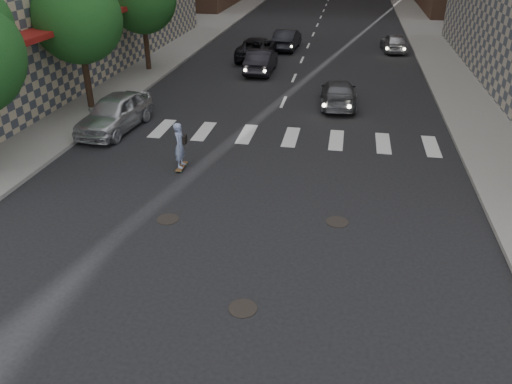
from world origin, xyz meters
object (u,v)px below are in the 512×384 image
at_px(skateboarder, 180,145).
at_px(traffic_car_d, 394,42).
at_px(silver_sedan, 115,113).
at_px(tree_b, 79,14).
at_px(traffic_car_c, 257,48).
at_px(traffic_car_e, 287,39).
at_px(traffic_car_b, 338,93).
at_px(traffic_car_a, 261,61).

relative_size(skateboarder, traffic_car_d, 0.47).
bearing_deg(silver_sedan, traffic_car_d, 60.25).
bearing_deg(tree_b, silver_sedan, -47.04).
distance_m(silver_sedan, traffic_car_d, 23.72).
bearing_deg(traffic_car_c, traffic_car_e, -116.62).
distance_m(skateboarder, traffic_car_d, 24.83).
height_order(tree_b, traffic_car_b, tree_b).
relative_size(tree_b, traffic_car_b, 1.48).
distance_m(tree_b, traffic_car_d, 23.55).
bearing_deg(traffic_car_a, skateboarder, 88.40).
relative_size(silver_sedan, traffic_car_c, 0.89).
distance_m(skateboarder, traffic_car_b, 10.64).
height_order(traffic_car_b, traffic_car_c, traffic_car_c).
distance_m(silver_sedan, traffic_car_e, 19.65).
bearing_deg(traffic_car_a, traffic_car_e, -95.37).
height_order(silver_sedan, traffic_car_d, silver_sedan).
distance_m(traffic_car_b, traffic_car_e, 14.07).
distance_m(traffic_car_b, traffic_car_d, 14.47).
relative_size(skateboarder, traffic_car_a, 0.42).
height_order(tree_b, traffic_car_a, tree_b).
xyz_separation_m(skateboarder, traffic_car_b, (5.60, 9.04, -0.32)).
xyz_separation_m(traffic_car_a, traffic_car_c, (-0.95, 3.76, 0.01)).
bearing_deg(tree_b, traffic_car_a, 50.92).
xyz_separation_m(skateboarder, silver_sedan, (-4.25, 3.54, -0.15)).
xyz_separation_m(silver_sedan, traffic_car_a, (4.74, 11.50, -0.08)).
distance_m(skateboarder, traffic_car_e, 22.45).
xyz_separation_m(skateboarder, traffic_car_a, (0.49, 15.04, -0.24)).
relative_size(traffic_car_b, traffic_car_c, 0.83).
bearing_deg(traffic_car_d, silver_sedan, 49.20).
xyz_separation_m(skateboarder, traffic_car_e, (1.22, 22.41, -0.22)).
height_order(traffic_car_a, traffic_car_e, traffic_car_e).
distance_m(tree_b, skateboarder, 9.83).
bearing_deg(traffic_car_e, traffic_car_d, -172.40).
bearing_deg(traffic_car_c, traffic_car_a, 102.49).
xyz_separation_m(traffic_car_c, traffic_car_e, (1.68, 3.62, 0.00)).
xyz_separation_m(traffic_car_b, traffic_car_c, (-6.07, 9.76, 0.10)).
bearing_deg(traffic_car_d, traffic_car_a, 36.31).
height_order(silver_sedan, traffic_car_a, silver_sedan).
bearing_deg(traffic_car_b, silver_sedan, 25.23).
height_order(traffic_car_c, traffic_car_e, traffic_car_e).
bearing_deg(skateboarder, tree_b, 137.59).
xyz_separation_m(tree_b, skateboarder, (6.71, -6.18, -3.68)).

